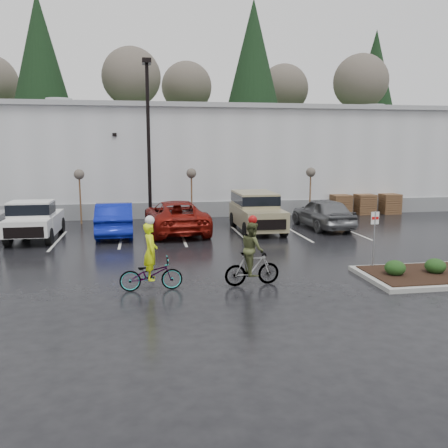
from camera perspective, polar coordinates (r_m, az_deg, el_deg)
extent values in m
plane|color=black|center=(16.64, 5.92, -6.37)|extent=(120.00, 120.00, 0.00)
cube|color=silver|center=(37.69, -3.06, 7.79)|extent=(60.00, 15.00, 7.00)
cube|color=slate|center=(30.45, -1.36, 1.78)|extent=(60.00, 0.12, 1.00)
cube|color=#999B9E|center=(37.76, -3.11, 13.18)|extent=(60.50, 15.50, 0.30)
cube|color=#1C3717|center=(60.60, -5.60, 7.85)|extent=(80.00, 25.00, 6.00)
cylinder|color=black|center=(27.43, -9.04, 9.22)|extent=(0.20, 0.20, 9.00)
cube|color=black|center=(27.81, -9.30, 18.74)|extent=(0.50, 1.00, 0.25)
cylinder|color=#4F311F|center=(28.82, -16.90, 2.76)|extent=(0.10, 0.10, 2.80)
sphere|color=#4B433C|center=(28.70, -17.04, 5.73)|extent=(0.60, 0.60, 0.60)
cylinder|color=#4F311F|center=(28.73, -3.91, 3.12)|extent=(0.10, 0.10, 2.80)
sphere|color=#4B433C|center=(28.61, -3.95, 6.10)|extent=(0.60, 0.60, 0.60)
cylinder|color=#4F311F|center=(30.41, 10.31, 3.33)|extent=(0.10, 0.10, 2.80)
sphere|color=#4B433C|center=(30.29, 10.39, 6.15)|extent=(0.60, 0.60, 0.60)
cube|color=#4F311F|center=(32.34, 13.84, 2.26)|extent=(1.20, 1.20, 1.35)
cube|color=#4F311F|center=(33.05, 16.55, 2.29)|extent=(1.20, 1.20, 1.35)
cube|color=#4F311F|center=(33.88, 19.29, 2.32)|extent=(1.20, 1.20, 1.35)
ellipsoid|color=#123414|center=(17.16, 19.89, -4.98)|extent=(0.70, 0.70, 0.52)
ellipsoid|color=#123414|center=(17.94, 24.08, -4.64)|extent=(0.70, 0.70, 0.52)
cylinder|color=gray|center=(17.95, 17.58, -2.00)|extent=(0.05, 0.05, 2.20)
cube|color=white|center=(17.81, 17.71, 0.68)|extent=(0.30, 0.02, 0.45)
cube|color=red|center=(17.80, 17.73, 0.68)|extent=(0.26, 0.02, 0.10)
imported|color=#0D1A95|center=(24.82, -13.01, 0.62)|extent=(1.95, 5.16, 1.68)
imported|color=maroon|center=(25.05, -5.85, 0.92)|extent=(3.34, 6.36, 1.71)
imported|color=slate|center=(26.83, 11.79, 1.31)|extent=(2.37, 5.10, 1.69)
imported|color=#3F3F44|center=(15.13, -8.77, -6.00)|extent=(1.98, 0.73, 1.03)
imported|color=#DDFA0D|center=(14.96, -8.84, -3.28)|extent=(0.45, 0.67, 1.80)
sphere|color=silver|center=(14.78, -8.93, 0.44)|extent=(0.30, 0.30, 0.30)
imported|color=#3F3F44|center=(15.51, 3.41, -5.37)|extent=(1.82, 0.68, 1.11)
imported|color=#434927|center=(15.36, 3.43, -2.96)|extent=(0.54, 0.89, 1.75)
sphere|color=#990C0C|center=(15.19, 3.47, 0.52)|extent=(0.29, 0.29, 0.29)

